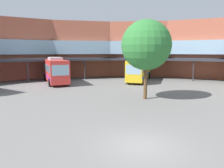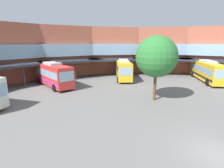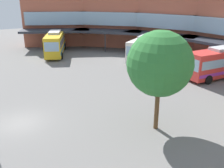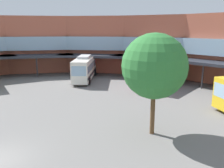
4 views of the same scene
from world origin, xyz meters
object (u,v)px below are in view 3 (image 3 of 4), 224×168
object	(u,v)px
bus_3	(222,62)
bus_2	(55,42)
bus_0	(146,47)
plaza_tree	(160,64)

from	to	relation	value
bus_3	bus_2	bearing A→B (deg)	-55.09
bus_0	plaza_tree	world-z (taller)	plaza_tree
bus_0	bus_3	world-z (taller)	bus_3
bus_2	plaza_tree	world-z (taller)	plaza_tree
bus_2	bus_3	bearing A→B (deg)	56.30
bus_0	bus_2	world-z (taller)	bus_2
bus_2	plaza_tree	bearing A→B (deg)	21.70
bus_2	bus_0	bearing A→B (deg)	70.61
plaza_tree	bus_2	bearing A→B (deg)	179.54
bus_0	bus_3	size ratio (longest dim) A/B	0.99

